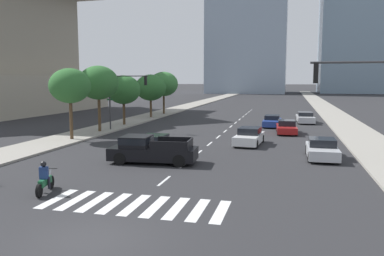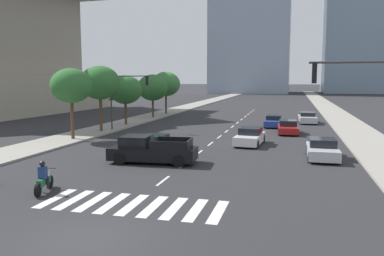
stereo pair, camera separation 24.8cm
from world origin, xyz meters
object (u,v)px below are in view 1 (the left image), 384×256
traffic_signal_near (380,98)px  traffic_signal_far (124,90)px  street_tree_nearest (70,86)px  sedan_white_2 (249,137)px  sedan_silver_5 (322,149)px  sedan_silver_1 (305,118)px  sedan_silver_4 (155,143)px  street_tree_fifth (164,84)px  pickup_truck (149,150)px  street_tree_fourth (151,88)px  street_tree_second (98,83)px  street_tree_third (124,90)px  sedan_blue_3 (272,121)px  motorcycle_lead (45,180)px  sedan_red_0 (286,127)px

traffic_signal_near → traffic_signal_far: 26.67m
traffic_signal_near → street_tree_nearest: (-21.51, 11.43, 0.24)m
sedan_white_2 → sedan_silver_5: bearing=54.5°
sedan_silver_1 → sedan_silver_4: bearing=-30.6°
sedan_silver_5 → traffic_signal_far: size_ratio=0.74×
sedan_silver_4 → street_tree_fifth: bearing=18.6°
sedan_silver_5 → street_tree_nearest: (-19.93, 2.94, 4.00)m
pickup_truck → street_tree_nearest: street_tree_nearest is taller
traffic_signal_far → street_tree_fourth: 13.33m
pickup_truck → street_tree_nearest: bearing=-40.2°
street_tree_second → street_tree_third: street_tree_second is taller
pickup_truck → street_tree_fifth: street_tree_fifth is taller
sedan_silver_1 → sedan_blue_3: bearing=-41.2°
pickup_truck → street_tree_fifth: size_ratio=0.90×
sedan_silver_4 → sedan_blue_3: bearing=-22.2°
motorcycle_lead → street_tree_second: street_tree_second is taller
sedan_silver_5 → pickup_truck: bearing=-70.0°
sedan_silver_1 → street_tree_fourth: size_ratio=0.85×
traffic_signal_near → street_tree_second: 27.15m
street_tree_fifth → traffic_signal_near: bearing=-59.8°
sedan_silver_5 → motorcycle_lead: bearing=-49.3°
sedan_silver_5 → sedan_red_0: bearing=-169.3°
sedan_silver_1 → sedan_white_2: size_ratio=1.06×
traffic_signal_far → street_tree_second: size_ratio=0.91×
street_tree_second → street_tree_fifth: (0.00, 20.37, -0.36)m
sedan_silver_1 → traffic_signal_near: 30.56m
sedan_white_2 → street_tree_fifth: 28.45m
street_tree_second → sedan_silver_4: bearing=-43.5°
pickup_truck → sedan_silver_5: size_ratio=1.30×
motorcycle_lead → street_tree_second: (-7.02, 19.35, 4.22)m
pickup_truck → sedan_red_0: (8.20, 15.77, -0.23)m
motorcycle_lead → sedan_white_2: size_ratio=0.46×
traffic_signal_near → sedan_white_2: bearing=-62.4°
motorcycle_lead → sedan_silver_5: 17.15m
street_tree_second → street_tree_fifth: 20.37m
sedan_silver_5 → street_tree_third: bearing=-125.5°
traffic_signal_near → street_tree_fifth: size_ratio=1.01×
street_tree_second → pickup_truck: bearing=-52.0°
street_tree_fifth → street_tree_nearest: bearing=-90.0°
pickup_truck → sedan_silver_4: (-1.03, 4.06, -0.26)m
traffic_signal_near → street_tree_third: (-21.51, 22.44, -0.36)m
traffic_signal_far → traffic_signal_near: bearing=-42.7°
sedan_silver_5 → street_tree_third: street_tree_third is taller
sedan_blue_3 → street_tree_fourth: (-16.03, 5.68, 3.47)m
sedan_white_2 → traffic_signal_far: bearing=-106.9°
pickup_truck → street_tree_second: bearing=-56.0°
sedan_blue_3 → sedan_silver_4: bearing=-22.8°
sedan_red_0 → street_tree_second: street_tree_second is taller
sedan_silver_4 → sedan_silver_5: sedan_silver_5 is taller
sedan_blue_3 → sedan_silver_5: (3.90, -17.12, 0.02)m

